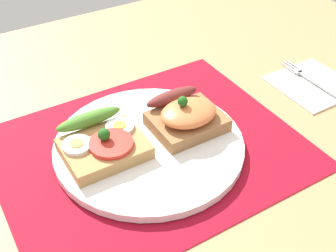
% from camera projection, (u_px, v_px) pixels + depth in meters
% --- Properties ---
extents(ground_plane, '(1.20, 0.90, 0.03)m').
position_uv_depth(ground_plane, '(150.00, 158.00, 0.60)').
color(ground_plane, tan).
extents(placemat, '(0.40, 0.32, 0.00)m').
position_uv_depth(placemat, '(149.00, 149.00, 0.59)').
color(placemat, maroon).
rests_on(placemat, ground_plane).
extents(plate, '(0.26, 0.26, 0.01)m').
position_uv_depth(plate, '(149.00, 145.00, 0.59)').
color(plate, white).
rests_on(plate, placemat).
extents(sandwich_egg_tomato, '(0.10, 0.10, 0.04)m').
position_uv_depth(sandwich_egg_tomato, '(102.00, 142.00, 0.56)').
color(sandwich_egg_tomato, '#B6854D').
rests_on(sandwich_egg_tomato, plate).
extents(sandwich_salmon, '(0.10, 0.09, 0.05)m').
position_uv_depth(sandwich_salmon, '(186.00, 116.00, 0.60)').
color(sandwich_salmon, '#98663D').
rests_on(sandwich_salmon, plate).
extents(napkin, '(0.12, 0.12, 0.01)m').
position_uv_depth(napkin, '(311.00, 82.00, 0.72)').
color(napkin, white).
rests_on(napkin, ground_plane).
extents(fork, '(0.02, 0.13, 0.00)m').
position_uv_depth(fork, '(311.00, 79.00, 0.72)').
color(fork, '#B7B7BC').
rests_on(fork, napkin).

